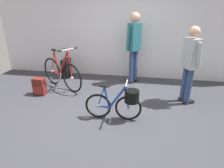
# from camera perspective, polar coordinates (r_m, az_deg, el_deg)

# --- Properties ---
(ground_plane) EXTENTS (7.37, 7.37, 0.00)m
(ground_plane) POSITION_cam_1_polar(r_m,az_deg,el_deg) (3.80, -1.54, -9.20)
(ground_plane) COLOR #38383F
(back_wall) EXTENTS (7.37, 0.10, 2.76)m
(back_wall) POSITION_cam_1_polar(r_m,az_deg,el_deg) (5.61, 3.28, 15.96)
(back_wall) COLOR silver
(back_wall) RESTS_ON ground_plane
(folding_bike_foreground) EXTENTS (1.04, 0.53, 0.74)m
(folding_bike_foreground) POSITION_cam_1_polar(r_m,az_deg,el_deg) (3.52, 2.36, -5.15)
(folding_bike_foreground) COLOR black
(folding_bike_foreground) RESTS_ON ground_plane
(display_bike_left) EXTENTS (1.33, 0.82, 1.06)m
(display_bike_left) POSITION_cam_1_polar(r_m,az_deg,el_deg) (5.06, -14.58, 3.16)
(display_bike_left) COLOR black
(display_bike_left) RESTS_ON ground_plane
(visitor_near_wall) EXTENTS (0.37, 0.48, 1.61)m
(visitor_near_wall) POSITION_cam_1_polar(r_m,az_deg,el_deg) (4.26, 21.90, 6.12)
(visitor_near_wall) COLOR navy
(visitor_near_wall) RESTS_ON ground_plane
(visitor_browsing) EXTENTS (0.39, 0.43, 1.82)m
(visitor_browsing) POSITION_cam_1_polar(r_m,az_deg,el_deg) (5.12, 6.45, 11.71)
(visitor_browsing) COLOR navy
(visitor_browsing) RESTS_ON ground_plane
(rolling_suitcase) EXTENTS (0.19, 0.37, 0.83)m
(rolling_suitcase) POSITION_cam_1_polar(r_m,az_deg,el_deg) (5.86, -13.22, 4.70)
(rolling_suitcase) COLOR black
(rolling_suitcase) RESTS_ON ground_plane
(backpack_on_floor) EXTENTS (0.28, 0.22, 0.41)m
(backpack_on_floor) POSITION_cam_1_polar(r_m,az_deg,el_deg) (4.88, -20.45, -0.70)
(backpack_on_floor) COLOR maroon
(backpack_on_floor) RESTS_ON ground_plane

